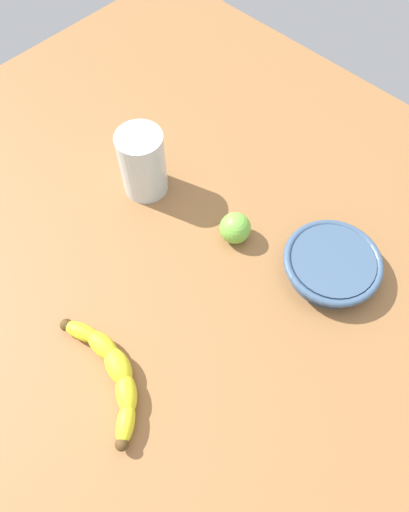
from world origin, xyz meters
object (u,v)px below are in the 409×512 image
object	(u,v)px
lime_fruit	(235,228)
banana	(111,370)
ceramic_bowl	(332,264)
smoothie_glass	(143,164)

from	to	relation	value
lime_fruit	banana	bearing A→B (deg)	5.96
ceramic_bowl	smoothie_glass	bearing A→B (deg)	-75.88
smoothie_glass	lime_fruit	bearing A→B (deg)	99.15
lime_fruit	smoothie_glass	bearing A→B (deg)	-80.85
banana	smoothie_glass	size ratio (longest dim) A/B	1.66
banana	lime_fruit	xyz separation A→B (cm)	(-29.09, -3.04, 0.91)
smoothie_glass	ceramic_bowl	bearing A→B (deg)	104.12
banana	smoothie_glass	distance (cm)	34.05
ceramic_bowl	banana	bearing A→B (deg)	-19.43
banana	ceramic_bowl	distance (cm)	36.67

